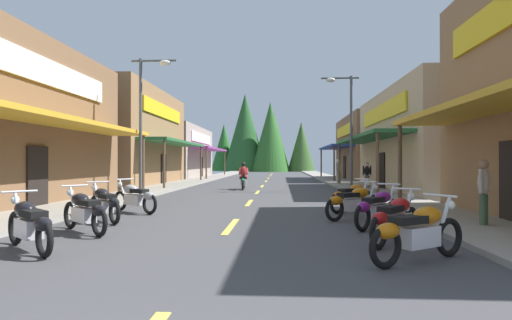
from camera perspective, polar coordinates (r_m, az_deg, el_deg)
ground at (r=26.66m, az=0.94°, el=-3.77°), size 9.07×81.38×0.10m
sidewalk_left at (r=27.51m, az=-11.06°, el=-3.43°), size 2.37×81.38×0.12m
sidewalk_right at (r=27.00m, az=13.18°, el=-3.49°), size 2.37×81.38×0.12m
centerline_dashes at (r=29.93m, az=1.23°, el=-3.29°), size 0.16×55.94×0.01m
storefront_left_middle at (r=29.63m, az=-19.48°, el=2.97°), size 8.80×11.92×6.49m
storefront_left_far at (r=42.07m, az=-12.18°, el=1.06°), size 8.47×13.16×5.11m
storefront_right_middle at (r=24.83m, az=26.30°, el=2.54°), size 9.68×12.77×5.55m
storefront_right_far at (r=37.32m, az=17.54°, el=1.60°), size 8.53×11.52×5.58m
streetlamp_left at (r=18.37m, az=-15.19°, el=7.24°), size 1.98×0.30×6.11m
streetlamp_right at (r=21.94m, az=12.61°, el=6.05°), size 1.98×0.30×6.13m
motorcycle_parked_right_0 at (r=6.81m, az=21.97°, el=-9.33°), size 1.83×1.28×1.04m
motorcycle_parked_right_1 at (r=8.23m, az=19.15°, el=-7.76°), size 1.41×1.74×1.04m
motorcycle_parked_right_2 at (r=10.02m, az=16.93°, el=-6.43°), size 1.48×1.68×1.04m
motorcycle_parked_right_3 at (r=11.29m, az=13.76°, el=-5.74°), size 1.80×1.33×1.04m
motorcycle_parked_right_4 at (r=12.99m, az=13.43°, el=-5.03°), size 1.63×1.54×1.04m
motorcycle_parked_left_1 at (r=8.14m, az=-29.46°, el=-7.83°), size 1.70×1.45×1.04m
motorcycle_parked_left_2 at (r=9.69m, az=-23.13°, el=-6.63°), size 1.69×1.46×1.04m
motorcycle_parked_left_3 at (r=11.33m, az=-20.68°, el=-5.71°), size 1.53×1.63×1.04m
motorcycle_parked_left_4 at (r=13.00m, az=-16.78°, el=-5.02°), size 1.83×1.28×1.04m
rider_cruising_lead at (r=22.95m, az=-1.81°, el=-2.57°), size 0.60×2.14×1.57m
pedestrian_browsing at (r=24.19m, az=15.47°, el=-1.87°), size 0.54×0.37×1.56m
pedestrian_waiting at (r=10.67m, az=29.57°, el=-3.62°), size 0.43×0.46×1.62m
pedestrian_strolling at (r=27.83m, az=11.52°, el=-1.37°), size 0.40×0.51×1.78m
treeline_backdrop at (r=69.41m, az=0.17°, el=3.06°), size 18.37×10.05×13.51m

